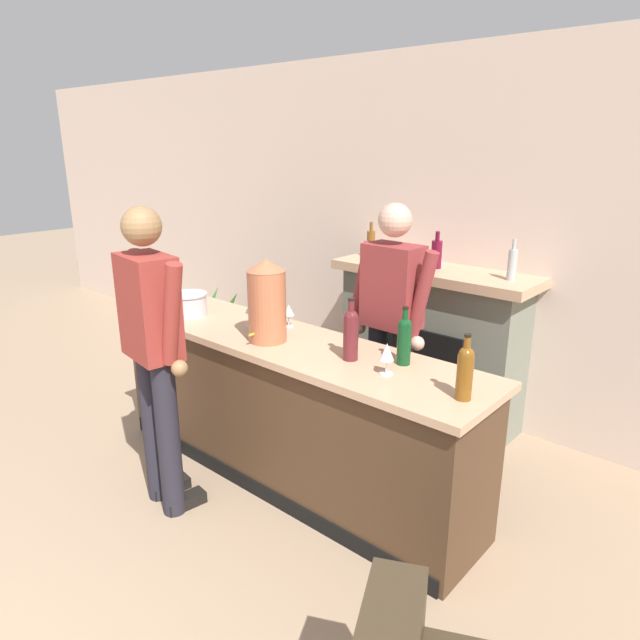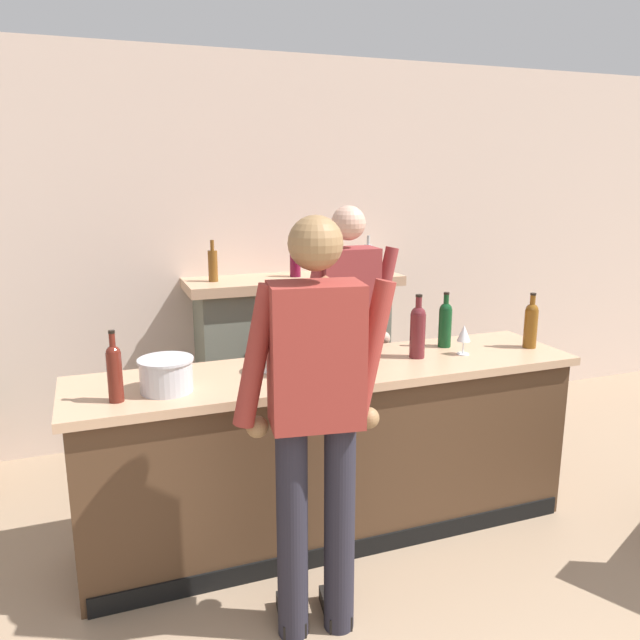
{
  "view_description": "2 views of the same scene",
  "coord_description": "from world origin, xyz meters",
  "px_view_note": "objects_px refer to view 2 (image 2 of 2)",
  "views": [
    {
      "loc": [
        2.16,
        0.25,
        2.09
      ],
      "look_at": [
        -0.13,
        2.87,
        1.0
      ],
      "focal_mm": 32.0,
      "sensor_mm": 36.0,
      "label": 1
    },
    {
      "loc": [
        -1.28,
        -0.32,
        1.92
      ],
      "look_at": [
        -0.12,
        2.8,
        1.14
      ],
      "focal_mm": 35.0,
      "sensor_mm": 36.0,
      "label": 2
    }
  ],
  "objects_px": {
    "wine_bottle_merlot_tall": "(445,323)",
    "wine_bottle_burgundy_dark": "(531,323)",
    "copper_dispenser": "(325,325)",
    "ice_bucket_steel": "(166,375)",
    "wine_glass_near_bucket": "(266,347)",
    "person_bartender": "(348,331)",
    "wine_glass_mid_counter": "(464,334)",
    "wine_bottle_chardonnay_pale": "(418,329)",
    "person_customer": "(316,415)",
    "wine_glass_by_dispenser": "(291,341)",
    "fireplace_stone": "(294,355)",
    "wine_bottle_rose_blush": "(114,371)"
  },
  "relations": [
    {
      "from": "fireplace_stone",
      "to": "wine_glass_by_dispenser",
      "type": "bearing_deg",
      "value": -108.56
    },
    {
      "from": "wine_glass_by_dispenser",
      "to": "wine_glass_mid_counter",
      "type": "bearing_deg",
      "value": -14.15
    },
    {
      "from": "person_bartender",
      "to": "wine_bottle_chardonnay_pale",
      "type": "xyz_separation_m",
      "value": [
        0.15,
        -0.61,
        0.14
      ]
    },
    {
      "from": "person_bartender",
      "to": "wine_bottle_chardonnay_pale",
      "type": "height_order",
      "value": "person_bartender"
    },
    {
      "from": "person_customer",
      "to": "wine_glass_mid_counter",
      "type": "relative_size",
      "value": 10.57
    },
    {
      "from": "wine_bottle_chardonnay_pale",
      "to": "wine_glass_by_dispenser",
      "type": "bearing_deg",
      "value": 163.69
    },
    {
      "from": "fireplace_stone",
      "to": "wine_bottle_chardonnay_pale",
      "type": "bearing_deg",
      "value": -78.59
    },
    {
      "from": "person_customer",
      "to": "person_bartender",
      "type": "height_order",
      "value": "person_customer"
    },
    {
      "from": "wine_bottle_merlot_tall",
      "to": "wine_bottle_rose_blush",
      "type": "height_order",
      "value": "wine_bottle_rose_blush"
    },
    {
      "from": "fireplace_stone",
      "to": "copper_dispenser",
      "type": "relative_size",
      "value": 3.1
    },
    {
      "from": "copper_dispenser",
      "to": "ice_bucket_steel",
      "type": "xyz_separation_m",
      "value": [
        -0.78,
        0.0,
        -0.17
      ]
    },
    {
      "from": "copper_dispenser",
      "to": "wine_glass_by_dispenser",
      "type": "xyz_separation_m",
      "value": [
        -0.09,
        0.27,
        -0.14
      ]
    },
    {
      "from": "person_customer",
      "to": "wine_glass_mid_counter",
      "type": "xyz_separation_m",
      "value": [
        1.11,
        0.65,
        0.07
      ]
    },
    {
      "from": "ice_bucket_steel",
      "to": "wine_bottle_burgundy_dark",
      "type": "relative_size",
      "value": 0.8
    },
    {
      "from": "copper_dispenser",
      "to": "wine_glass_mid_counter",
      "type": "distance_m",
      "value": 0.85
    },
    {
      "from": "wine_bottle_burgundy_dark",
      "to": "wine_bottle_rose_blush",
      "type": "height_order",
      "value": "wine_bottle_rose_blush"
    },
    {
      "from": "copper_dispenser",
      "to": "wine_bottle_burgundy_dark",
      "type": "relative_size",
      "value": 1.56
    },
    {
      "from": "wine_bottle_burgundy_dark",
      "to": "wine_glass_mid_counter",
      "type": "xyz_separation_m",
      "value": [
        -0.44,
        0.01,
        -0.03
      ]
    },
    {
      "from": "person_bartender",
      "to": "wine_glass_mid_counter",
      "type": "relative_size",
      "value": 10.33
    },
    {
      "from": "wine_bottle_chardonnay_pale",
      "to": "person_bartender",
      "type": "bearing_deg",
      "value": 103.98
    },
    {
      "from": "fireplace_stone",
      "to": "wine_bottle_rose_blush",
      "type": "relative_size",
      "value": 4.78
    },
    {
      "from": "ice_bucket_steel",
      "to": "fireplace_stone",
      "type": "bearing_deg",
      "value": 52.89
    },
    {
      "from": "wine_glass_mid_counter",
      "to": "wine_glass_by_dispenser",
      "type": "relative_size",
      "value": 1.13
    },
    {
      "from": "wine_bottle_burgundy_dark",
      "to": "wine_bottle_merlot_tall",
      "type": "bearing_deg",
      "value": 157.56
    },
    {
      "from": "person_bartender",
      "to": "wine_glass_mid_counter",
      "type": "xyz_separation_m",
      "value": [
        0.42,
        -0.65,
        0.1
      ]
    },
    {
      "from": "copper_dispenser",
      "to": "person_bartender",
      "type": "bearing_deg",
      "value": 59.12
    },
    {
      "from": "wine_bottle_merlot_tall",
      "to": "wine_glass_mid_counter",
      "type": "relative_size",
      "value": 1.91
    },
    {
      "from": "wine_bottle_chardonnay_pale",
      "to": "wine_bottle_rose_blush",
      "type": "height_order",
      "value": "wine_bottle_chardonnay_pale"
    },
    {
      "from": "fireplace_stone",
      "to": "wine_bottle_burgundy_dark",
      "type": "relative_size",
      "value": 4.83
    },
    {
      "from": "wine_bottle_burgundy_dark",
      "to": "wine_bottle_rose_blush",
      "type": "distance_m",
      "value": 2.28
    },
    {
      "from": "fireplace_stone",
      "to": "wine_glass_by_dispenser",
      "type": "distance_m",
      "value": 1.29
    },
    {
      "from": "copper_dispenser",
      "to": "wine_bottle_rose_blush",
      "type": "bearing_deg",
      "value": -176.97
    },
    {
      "from": "wine_bottle_chardonnay_pale",
      "to": "wine_glass_by_dispenser",
      "type": "xyz_separation_m",
      "value": [
        -0.66,
        0.19,
        -0.05
      ]
    },
    {
      "from": "person_bartender",
      "to": "wine_glass_by_dispenser",
      "type": "xyz_separation_m",
      "value": [
        -0.51,
        -0.42,
        0.09
      ]
    },
    {
      "from": "person_customer",
      "to": "wine_bottle_merlot_tall",
      "type": "height_order",
      "value": "person_customer"
    },
    {
      "from": "copper_dispenser",
      "to": "ice_bucket_steel",
      "type": "height_order",
      "value": "copper_dispenser"
    },
    {
      "from": "wine_bottle_chardonnay_pale",
      "to": "wine_glass_mid_counter",
      "type": "xyz_separation_m",
      "value": [
        0.27,
        -0.04,
        -0.04
      ]
    },
    {
      "from": "person_customer",
      "to": "copper_dispenser",
      "type": "distance_m",
      "value": 0.7
    },
    {
      "from": "person_customer",
      "to": "wine_bottle_chardonnay_pale",
      "type": "height_order",
      "value": "person_customer"
    },
    {
      "from": "wine_bottle_rose_blush",
      "to": "wine_bottle_chardonnay_pale",
      "type": "bearing_deg",
      "value": 4.91
    },
    {
      "from": "wine_bottle_merlot_tall",
      "to": "wine_bottle_burgundy_dark",
      "type": "relative_size",
      "value": 1.0
    },
    {
      "from": "ice_bucket_steel",
      "to": "wine_bottle_chardonnay_pale",
      "type": "bearing_deg",
      "value": 3.26
    },
    {
      "from": "fireplace_stone",
      "to": "wine_bottle_rose_blush",
      "type": "distance_m",
      "value": 2.03
    },
    {
      "from": "copper_dispenser",
      "to": "wine_bottle_burgundy_dark",
      "type": "distance_m",
      "value": 1.28
    },
    {
      "from": "person_bartender",
      "to": "wine_bottle_chardonnay_pale",
      "type": "distance_m",
      "value": 0.65
    },
    {
      "from": "person_bartender",
      "to": "wine_glass_mid_counter",
      "type": "height_order",
      "value": "person_bartender"
    },
    {
      "from": "person_bartender",
      "to": "wine_bottle_merlot_tall",
      "type": "relative_size",
      "value": 5.42
    },
    {
      "from": "wine_bottle_chardonnay_pale",
      "to": "wine_glass_near_bucket",
      "type": "bearing_deg",
      "value": 177.33
    },
    {
      "from": "wine_bottle_chardonnay_pale",
      "to": "fireplace_stone",
      "type": "bearing_deg",
      "value": 101.41
    },
    {
      "from": "wine_bottle_burgundy_dark",
      "to": "wine_glass_near_bucket",
      "type": "relative_size",
      "value": 1.78
    }
  ]
}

